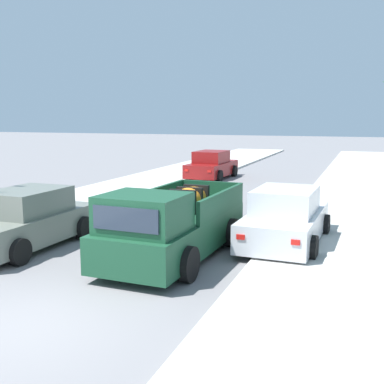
% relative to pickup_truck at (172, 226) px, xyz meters
% --- Properties ---
extents(ground_plane, '(160.00, 160.00, 0.00)m').
position_rel_pickup_truck_xyz_m(ground_plane, '(-0.87, -4.28, -0.81)').
color(ground_plane, slate).
extents(sidewalk_left, '(4.74, 60.00, 0.12)m').
position_rel_pickup_truck_xyz_m(sidewalk_left, '(-5.99, 7.72, -0.75)').
color(sidewalk_left, beige).
rests_on(sidewalk_left, ground).
extents(sidewalk_right, '(4.74, 60.00, 0.12)m').
position_rel_pickup_truck_xyz_m(sidewalk_right, '(4.26, 7.72, -0.75)').
color(sidewalk_right, beige).
rests_on(sidewalk_right, ground).
extents(curb_left, '(0.16, 60.00, 0.10)m').
position_rel_pickup_truck_xyz_m(curb_left, '(-5.02, 7.72, -0.76)').
color(curb_left, silver).
rests_on(curb_left, ground).
extents(curb_right, '(0.16, 60.00, 0.10)m').
position_rel_pickup_truck_xyz_m(curb_right, '(3.29, 7.72, -0.76)').
color(curb_right, silver).
rests_on(curb_right, ground).
extents(pickup_truck, '(2.35, 5.27, 1.80)m').
position_rel_pickup_truck_xyz_m(pickup_truck, '(0.00, 0.00, 0.00)').
color(pickup_truck, '#19472D').
rests_on(pickup_truck, ground).
extents(car_left_near, '(2.12, 4.30, 1.54)m').
position_rel_pickup_truck_xyz_m(car_left_near, '(2.34, 2.23, -0.10)').
color(car_left_near, silver).
rests_on(car_left_near, ground).
extents(car_right_near, '(2.07, 4.28, 1.54)m').
position_rel_pickup_truck_xyz_m(car_right_near, '(-4.00, -0.38, -0.10)').
color(car_right_near, slate).
rests_on(car_right_near, ground).
extents(car_left_mid, '(2.13, 4.31, 1.54)m').
position_rel_pickup_truck_xyz_m(car_left_mid, '(-3.81, 14.73, -0.10)').
color(car_left_mid, maroon).
rests_on(car_left_mid, ground).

